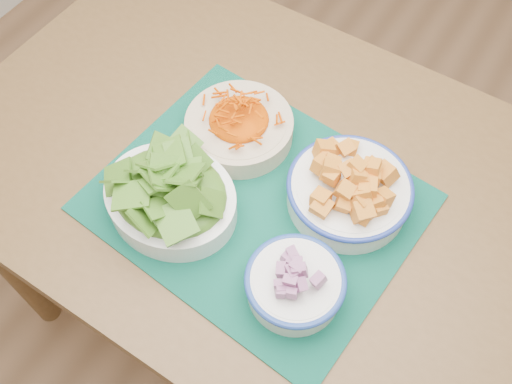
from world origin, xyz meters
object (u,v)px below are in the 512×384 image
at_px(placemat, 256,202).
at_px(carrot_bowl, 239,124).
at_px(squash_bowl, 350,187).
at_px(lettuce_bowl, 170,193).
at_px(table, 259,198).
at_px(onion_bowl, 295,281).

relative_size(placemat, carrot_bowl, 2.06).
bearing_deg(placemat, carrot_bowl, 139.20).
bearing_deg(squash_bowl, lettuce_bowl, -145.31).
bearing_deg(carrot_bowl, lettuce_bowl, -93.64).
bearing_deg(table, carrot_bowl, 151.94).
xyz_separation_m(squash_bowl, lettuce_bowl, (-0.24, -0.17, 0.00)).
distance_m(squash_bowl, lettuce_bowl, 0.29).
height_order(squash_bowl, onion_bowl, squash_bowl).
xyz_separation_m(lettuce_bowl, onion_bowl, (0.24, -0.02, -0.01)).
relative_size(placemat, lettuce_bowl, 2.20).
bearing_deg(squash_bowl, placemat, -147.59).
xyz_separation_m(placemat, carrot_bowl, (-0.10, 0.10, 0.04)).
bearing_deg(onion_bowl, lettuce_bowl, 174.91).
height_order(carrot_bowl, lettuce_bowl, lettuce_bowl).
bearing_deg(onion_bowl, carrot_bowl, 138.37).
bearing_deg(lettuce_bowl, placemat, 38.85).
bearing_deg(table, placemat, -61.70).
relative_size(carrot_bowl, lettuce_bowl, 1.07).
bearing_deg(lettuce_bowl, carrot_bowl, 88.02).
bearing_deg(lettuce_bowl, table, 64.74).
distance_m(carrot_bowl, onion_bowl, 0.31).
bearing_deg(onion_bowl, placemat, 141.83).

